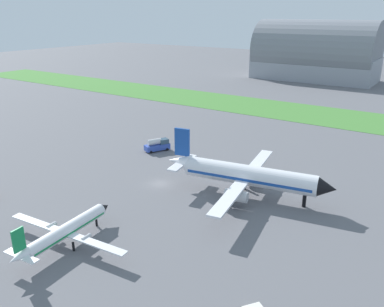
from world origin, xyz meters
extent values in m
plane|color=slate|center=(0.00, 0.00, 0.00)|extent=(600.00, 600.00, 0.00)
cube|color=#478438|center=(0.00, 77.52, 0.04)|extent=(360.00, 28.00, 0.08)
cylinder|color=white|center=(18.05, 4.90, 4.45)|extent=(25.90, 8.15, 3.91)
cone|color=black|center=(32.07, 7.29, 4.45)|extent=(4.15, 4.38, 3.83)
cone|color=white|center=(3.32, 2.40, 4.93)|extent=(5.50, 4.31, 3.52)
cube|color=#19479E|center=(18.05, 4.90, 4.15)|extent=(24.51, 7.99, 0.55)
cube|color=white|center=(15.92, 13.20, 3.76)|extent=(5.32, 17.24, 0.39)
cube|color=white|center=(18.78, -3.63, 3.76)|extent=(5.32, 17.24, 0.39)
cylinder|color=#B7BABF|center=(16.43, 10.17, 2.36)|extent=(4.57, 2.84, 2.15)
cylinder|color=#B7BABF|center=(18.26, -0.60, 2.36)|extent=(4.57, 2.84, 2.15)
cube|color=#19479E|center=(4.03, 2.52, 9.25)|extent=(3.23, 1.00, 5.69)
cube|color=white|center=(3.61, 4.97, 4.84)|extent=(2.94, 5.27, 0.31)
cube|color=white|center=(4.44, 0.06, 4.84)|extent=(2.94, 5.27, 0.31)
cylinder|color=black|center=(28.56, 6.69, 1.24)|extent=(0.70, 0.70, 2.49)
cylinder|color=black|center=(15.78, 7.63, 1.24)|extent=(0.70, 0.70, 2.49)
cylinder|color=black|center=(16.81, 1.58, 1.24)|extent=(0.70, 0.70, 2.49)
cylinder|color=white|center=(2.45, -25.89, 2.51)|extent=(3.26, 15.16, 2.09)
cone|color=black|center=(1.80, -17.56, 2.51)|extent=(2.20, 2.24, 2.05)
cone|color=white|center=(3.14, -34.64, 2.77)|extent=(2.10, 3.06, 1.88)
cube|color=#198C4C|center=(2.45, -25.89, 2.35)|extent=(3.24, 14.33, 0.29)
cube|color=white|center=(-3.24, -26.76, 2.14)|extent=(11.57, 2.36, 0.21)
cube|color=white|center=(8.21, -25.86, 2.14)|extent=(11.57, 2.36, 0.21)
cylinder|color=#B7BABF|center=(-1.22, -26.01, 2.14)|extent=(0.80, 1.72, 0.67)
cylinder|color=#B7BABF|center=(6.11, -25.44, 2.14)|extent=(0.80, 1.72, 0.67)
cube|color=#198C4C|center=(3.11, -34.22, 5.22)|extent=(0.40, 1.89, 3.34)
cube|color=white|center=(1.65, -34.34, 2.72)|extent=(3.01, 1.48, 0.17)
cube|color=white|center=(4.57, -34.11, 2.72)|extent=(3.01, 1.48, 0.17)
cylinder|color=black|center=(1.96, -19.64, 0.73)|extent=(0.38, 0.38, 1.46)
cylinder|color=black|center=(0.48, -27.09, 0.73)|extent=(0.38, 0.38, 1.46)
cylinder|color=black|center=(4.60, -26.77, 0.73)|extent=(0.38, 0.38, 1.46)
cube|color=#334FB2|center=(-13.68, 16.21, 1.05)|extent=(5.04, 6.89, 1.40)
cylinder|color=silver|center=(-14.02, 15.51, 2.52)|extent=(2.97, 3.89, 1.54)
cube|color=#334C60|center=(-12.87, 17.84, 2.35)|extent=(2.85, 2.99, 1.20)
cylinder|color=black|center=(-13.74, 18.78, 0.35)|extent=(0.54, 0.74, 0.70)
cylinder|color=black|center=(-11.59, 17.71, 0.35)|extent=(0.54, 0.74, 0.70)
cylinder|color=black|center=(-15.76, 14.70, 0.35)|extent=(0.54, 0.74, 0.70)
cylinder|color=black|center=(-13.61, 13.63, 0.35)|extent=(0.54, 0.74, 0.70)
cylinder|color=black|center=(32.79, -22.66, 0.35)|extent=(0.61, 0.71, 0.70)
cube|color=#9399A3|center=(-17.16, 153.54, 6.14)|extent=(62.11, 28.07, 12.27)
cylinder|color=gray|center=(-17.16, 153.54, 15.08)|extent=(60.87, 30.87, 30.87)
camera|label=1|loc=(48.07, -59.39, 33.97)|focal=37.05mm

